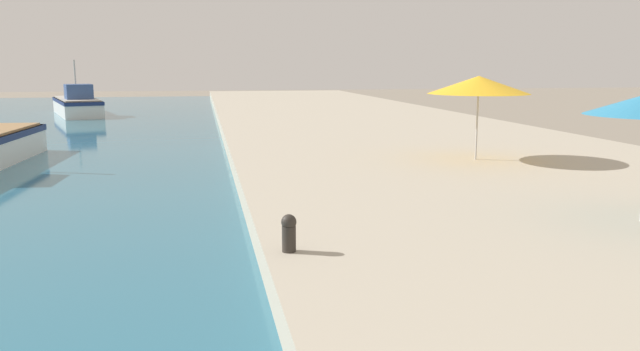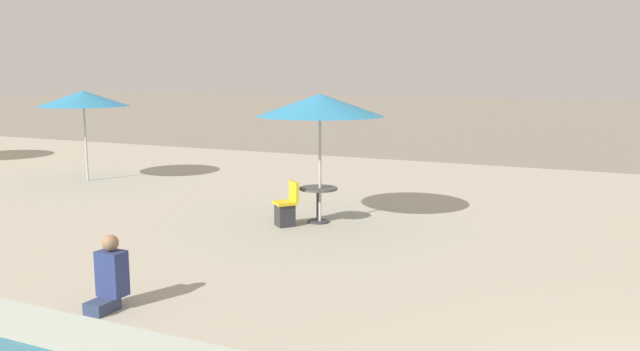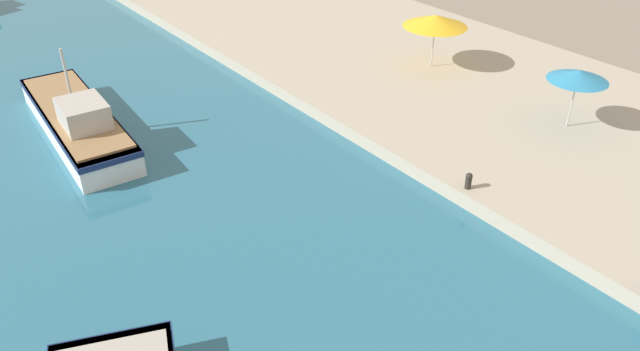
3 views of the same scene
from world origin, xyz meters
TOP-DOWN VIEW (x-y plane):
  - quay_promenade at (8.00, 37.00)m, footprint 16.00×90.00m
  - fishing_boat_mid at (-9.38, 28.67)m, footprint 3.18×10.35m
  - cafe_umbrella_white at (7.80, 15.48)m, footprint 2.56×2.56m
  - cafe_umbrella_striped at (8.08, 24.03)m, footprint 3.37×3.37m
  - mooring_bollard at (0.43, 14.72)m, footprint 0.26×0.26m

SIDE VIEW (x-z plane):
  - quay_promenade at x=8.00m, z-range 0.00..0.63m
  - fishing_boat_mid at x=-9.38m, z-range -1.19..2.88m
  - mooring_bollard at x=0.43m, z-range 0.65..1.30m
  - cafe_umbrella_white at x=7.80m, z-range 1.71..4.32m
  - cafe_umbrella_striped at x=8.08m, z-range 1.73..4.52m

